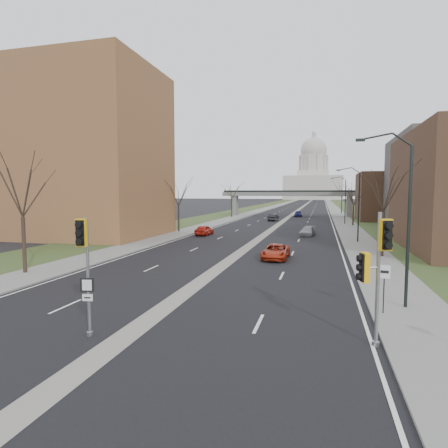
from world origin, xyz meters
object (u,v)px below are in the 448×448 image
at_px(car_right_near, 276,252).
at_px(car_right_mid, 308,231).
at_px(speed_limit_sign, 384,280).
at_px(car_right_far, 298,214).
at_px(car_left_far, 274,218).
at_px(car_left_near, 204,230).
at_px(signal_pole_median, 84,255).
at_px(signal_pole_right, 376,260).

xyz_separation_m(car_right_near, car_right_mid, (2.07, 19.13, -0.04)).
distance_m(speed_limit_sign, car_right_far, 74.23).
distance_m(car_left_far, car_right_near, 45.13).
xyz_separation_m(car_left_near, car_left_far, (5.97, 28.65, -0.01)).
relative_size(signal_pole_median, car_right_near, 1.04).
xyz_separation_m(speed_limit_sign, car_right_far, (-8.44, 73.74, -0.97)).
xyz_separation_m(signal_pole_right, car_right_near, (-5.82, 18.23, -2.71)).
xyz_separation_m(signal_pole_median, car_right_far, (3.52, 79.80, -2.64)).
height_order(signal_pole_median, car_right_near, signal_pole_median).
relative_size(signal_pole_right, speed_limit_sign, 2.21).
height_order(signal_pole_right, car_left_far, signal_pole_right).
bearing_deg(signal_pole_median, car_right_near, 64.95).
bearing_deg(signal_pole_median, car_right_far, 76.85).
xyz_separation_m(signal_pole_median, car_right_mid, (7.24, 39.23, -2.78)).
height_order(signal_pole_right, car_right_mid, signal_pole_right).
relative_size(speed_limit_sign, car_right_far, 0.53).
bearing_deg(car_left_far, car_right_mid, 113.86).
bearing_deg(car_right_near, car_right_mid, 84.82).
bearing_deg(car_left_far, car_right_near, 104.19).
bearing_deg(car_left_far, signal_pole_median, 97.38).
height_order(signal_pole_median, signal_pole_right, signal_pole_right).
relative_size(speed_limit_sign, car_left_near, 0.56).
relative_size(signal_pole_right, car_right_far, 1.17).
bearing_deg(car_right_mid, car_left_near, -159.73).
height_order(speed_limit_sign, car_right_far, speed_limit_sign).
bearing_deg(car_right_mid, speed_limit_sign, -73.98).
distance_m(signal_pole_median, signal_pole_right, 11.15).
relative_size(signal_pole_median, car_left_near, 1.17).
distance_m(signal_pole_median, car_right_far, 79.92).
height_order(signal_pole_right, car_left_near, signal_pole_right).
relative_size(signal_pole_median, car_right_mid, 1.15).
bearing_deg(signal_pole_right, speed_limit_sign, 59.77).
xyz_separation_m(car_left_far, car_right_far, (4.12, 14.95, 0.04)).
bearing_deg(speed_limit_sign, car_left_far, 108.21).
xyz_separation_m(signal_pole_median, speed_limit_sign, (11.96, 6.06, -1.68)).
relative_size(signal_pole_right, car_left_near, 1.23).
distance_m(speed_limit_sign, car_left_far, 60.13).
height_order(car_left_near, car_right_mid, car_left_near).
relative_size(speed_limit_sign, car_right_mid, 0.55).
height_order(car_left_far, car_right_near, car_left_far).
distance_m(car_left_far, car_right_mid, 26.80).
bearing_deg(car_right_far, car_left_near, -104.38).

